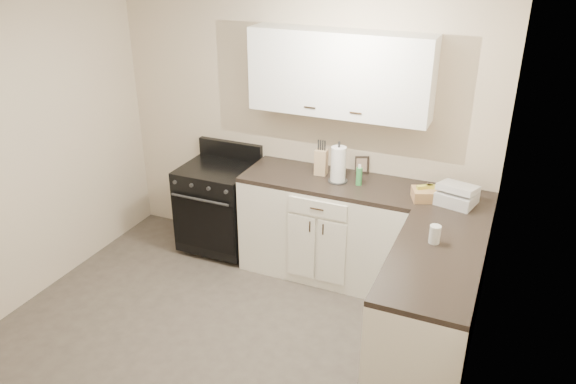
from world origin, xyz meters
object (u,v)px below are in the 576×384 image
at_px(countertop_grill, 457,198).
at_px(paper_towel, 338,164).
at_px(knife_block, 321,162).
at_px(wicker_basket, 429,194).
at_px(stove, 218,207).

bearing_deg(countertop_grill, paper_towel, -169.17).
distance_m(paper_towel, countertop_grill, 1.01).
height_order(knife_block, wicker_basket, knife_block).
height_order(stove, knife_block, knife_block).
height_order(stove, countertop_grill, countertop_grill).
xyz_separation_m(knife_block, countertop_grill, (1.20, -0.13, -0.06)).
xyz_separation_m(wicker_basket, countertop_grill, (0.21, 0.01, 0.01)).
distance_m(paper_towel, wicker_basket, 0.81).
bearing_deg(wicker_basket, knife_block, 171.63).
distance_m(knife_block, wicker_basket, 1.00).
relative_size(knife_block, wicker_basket, 0.86).
relative_size(paper_towel, wicker_basket, 1.17).
bearing_deg(stove, countertop_grill, -0.65).
bearing_deg(knife_block, paper_towel, -29.07).
xyz_separation_m(stove, paper_towel, (1.21, 0.02, 0.64)).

